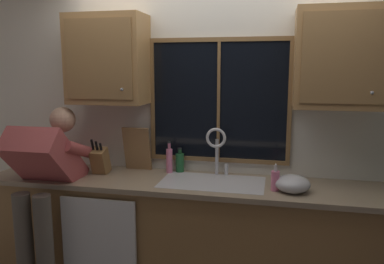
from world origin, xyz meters
name	(u,v)px	position (x,y,z in m)	size (l,w,h in m)	color
back_wall	(217,130)	(0.00, 0.06, 1.27)	(5.92, 0.12, 2.55)	silver
window_glass	(219,101)	(0.03, -0.01, 1.52)	(1.10, 0.02, 0.95)	black
window_frame_top	(219,39)	(0.03, -0.02, 2.02)	(1.17, 0.02, 0.04)	brown
window_frame_bottom	(218,160)	(0.03, -0.02, 1.03)	(1.17, 0.02, 0.04)	brown
window_frame_left	(153,100)	(-0.54, -0.02, 1.52)	(0.04, 0.02, 0.95)	brown
window_frame_right	(290,102)	(0.59, -0.02, 1.52)	(0.04, 0.02, 0.95)	brown
window_mullion_center	(219,101)	(0.03, -0.02, 1.52)	(0.02, 0.02, 0.95)	brown
lower_cabinet_run	(209,240)	(0.00, -0.29, 0.44)	(3.52, 0.58, 0.88)	olive
countertop	(209,185)	(0.00, -0.31, 0.90)	(3.58, 0.62, 0.04)	gray
dishwasher_front	(99,245)	(-0.80, -0.61, 0.46)	(0.60, 0.02, 0.74)	white
upper_cabinet_left	(108,60)	(-0.87, -0.17, 1.86)	(0.63, 0.36, 0.72)	#A87A47
upper_cabinet_right	(340,58)	(0.92, -0.17, 1.86)	(0.63, 0.36, 0.72)	#A87A47
sink	(212,194)	(0.03, -0.30, 0.82)	(0.80, 0.46, 0.21)	#B7B7BC
faucet	(217,146)	(0.03, -0.12, 1.17)	(0.18, 0.09, 0.40)	silver
person_standing	(45,181)	(-1.24, -0.58, 0.93)	(0.53, 0.72, 1.47)	#595147
knife_block	(100,161)	(-0.93, -0.26, 1.03)	(0.12, 0.18, 0.32)	olive
cutting_board	(137,149)	(-0.67, -0.09, 1.11)	(0.24, 0.02, 0.38)	#997047
mixing_bowl	(292,184)	(0.62, -0.39, 0.98)	(0.25, 0.25, 0.12)	#B7B7BC
soap_dispenser	(275,180)	(0.50, -0.40, 1.00)	(0.06, 0.07, 0.20)	pink
bottle_green_glass	(169,160)	(-0.37, -0.11, 1.03)	(0.05, 0.05, 0.27)	pink
bottle_tall_clear	(180,162)	(-0.29, -0.06, 1.00)	(0.07, 0.07, 0.21)	#1E592D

